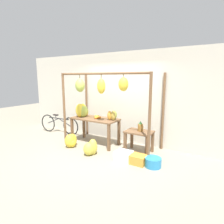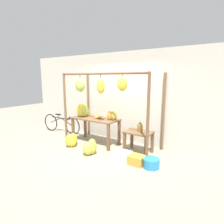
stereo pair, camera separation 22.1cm
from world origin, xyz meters
name	(u,v)px [view 2 (the right image)]	position (x,y,z in m)	size (l,w,h in m)	color
ground_plane	(93,155)	(0.00, 0.00, 0.00)	(20.00, 20.00, 0.00)	gray
shop_wall_back	(123,98)	(0.00, 1.50, 1.40)	(8.00, 0.08, 2.80)	beige
stall_awning	(103,94)	(-0.04, 0.54, 1.57)	(2.79, 1.23, 2.16)	brown
display_table_main	(95,122)	(-0.53, 0.78, 0.67)	(1.46, 0.67, 0.81)	brown
display_table_side	(139,137)	(0.90, 0.85, 0.45)	(0.73, 0.52, 0.60)	brown
banana_pile_on_table	(83,111)	(-0.98, 0.73, 1.00)	(0.40, 0.42, 0.42)	#9EB247
orange_pile	(98,117)	(-0.45, 0.79, 0.85)	(0.23, 0.22, 0.09)	orange
pineapple_cluster	(140,127)	(0.93, 0.86, 0.71)	(0.15, 0.15, 0.28)	#A3702D
banana_pile_ground_left	(72,140)	(-0.97, 0.18, 0.18)	(0.42, 0.49, 0.39)	yellow
banana_pile_ground_right	(90,148)	(-0.13, 0.04, 0.18)	(0.41, 0.49, 0.43)	gold
fruit_crate_white	(122,156)	(0.80, 0.15, 0.12)	(0.40, 0.35, 0.24)	silver
blue_bucket	(151,163)	(1.53, 0.22, 0.11)	(0.38, 0.38, 0.21)	teal
parked_bicycle	(61,124)	(-2.31, 0.96, 0.34)	(1.73, 0.17, 0.70)	black
papaya_pile	(113,115)	(0.06, 0.85, 0.94)	(0.29, 0.33, 0.28)	#B2993D
fruit_crate_purple	(136,160)	(1.18, 0.18, 0.11)	(0.36, 0.31, 0.22)	orange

